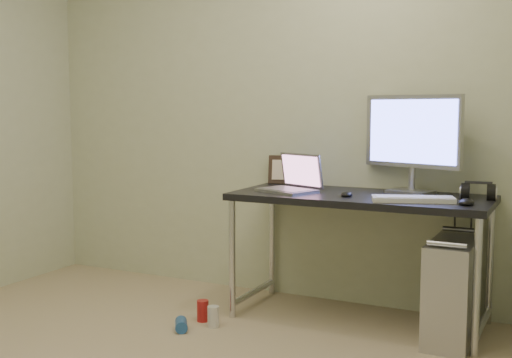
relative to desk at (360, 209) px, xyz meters
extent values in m
cube|color=beige|center=(-0.71, 0.32, 0.59)|extent=(3.50, 0.02, 2.50)
cube|color=black|center=(0.00, 0.00, 0.07)|extent=(1.47, 0.64, 0.04)
cylinder|color=silver|center=(-0.69, -0.28, -0.31)|extent=(0.04, 0.04, 0.71)
cylinder|color=silver|center=(-0.69, 0.28, -0.31)|extent=(0.04, 0.04, 0.71)
cylinder|color=silver|center=(0.69, -0.28, -0.31)|extent=(0.04, 0.04, 0.71)
cylinder|color=silver|center=(0.69, 0.28, -0.31)|extent=(0.04, 0.04, 0.71)
cylinder|color=silver|center=(-0.69, 0.00, -0.58)|extent=(0.04, 0.56, 0.04)
cylinder|color=silver|center=(0.69, 0.00, -0.58)|extent=(0.04, 0.56, 0.04)
cube|color=silver|center=(0.55, -0.09, -0.39)|extent=(0.23, 0.53, 0.55)
cylinder|color=#A3A4A9|center=(0.55, -0.31, -0.10)|extent=(0.20, 0.03, 0.03)
cylinder|color=#A3A4A9|center=(0.55, 0.13, -0.10)|extent=(0.20, 0.03, 0.03)
cylinder|color=black|center=(0.50, 0.27, -0.26)|extent=(0.01, 0.16, 0.69)
cylinder|color=black|center=(0.59, 0.25, -0.28)|extent=(0.02, 0.11, 0.71)
cylinder|color=#B21E1E|center=(-0.81, -0.42, -0.60)|extent=(0.09, 0.09, 0.12)
cylinder|color=silver|center=(-0.71, -0.48, -0.60)|extent=(0.07, 0.07, 0.12)
cylinder|color=#2558A5|center=(-0.84, -0.62, -0.63)|extent=(0.13, 0.14, 0.07)
cube|color=#A3A4A9|center=(-0.43, -0.09, 0.09)|extent=(0.39, 0.33, 0.02)
cube|color=gray|center=(-0.43, -0.09, 0.10)|extent=(0.34, 0.28, 0.00)
cube|color=gray|center=(-0.38, 0.03, 0.21)|extent=(0.32, 0.16, 0.21)
cube|color=#824F6C|center=(-0.38, 0.03, 0.21)|extent=(0.28, 0.14, 0.18)
cube|color=#A3A4A9|center=(0.25, 0.19, 0.09)|extent=(0.29, 0.24, 0.02)
cylinder|color=#A3A4A9|center=(0.25, 0.21, 0.17)|extent=(0.04, 0.04, 0.13)
cube|color=#A3A4A9|center=(0.25, 0.20, 0.45)|extent=(0.60, 0.22, 0.42)
cube|color=#5661DE|center=(0.25, 0.17, 0.45)|extent=(0.53, 0.17, 0.37)
cube|color=silver|center=(0.34, -0.15, 0.10)|extent=(0.45, 0.27, 0.03)
ellipsoid|color=black|center=(0.61, -0.14, 0.11)|extent=(0.08, 0.13, 0.04)
ellipsoid|color=black|center=(-0.05, -0.11, 0.10)|extent=(0.09, 0.12, 0.04)
cylinder|color=black|center=(0.57, 0.10, 0.12)|extent=(0.06, 0.12, 0.11)
cylinder|color=black|center=(0.70, 0.10, 0.12)|extent=(0.06, 0.12, 0.11)
cube|color=black|center=(0.64, 0.10, 0.18)|extent=(0.15, 0.03, 0.01)
cube|color=black|center=(-0.60, 0.30, 0.18)|extent=(0.24, 0.13, 0.19)
cylinder|color=silver|center=(-0.44, 0.27, 0.13)|extent=(0.01, 0.01, 0.08)
cylinder|color=silver|center=(-0.44, 0.27, 0.18)|extent=(0.04, 0.03, 0.04)
camera|label=1|loc=(1.09, -3.56, 0.58)|focal=45.00mm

